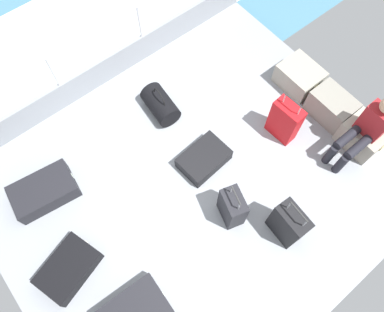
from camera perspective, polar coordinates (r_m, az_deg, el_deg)
name	(u,v)px	position (r m, az deg, el deg)	size (l,w,h in m)	color
ground_plane	(198,183)	(4.99, 0.98, -4.14)	(4.40, 5.20, 0.06)	gray
gunwale_port	(106,70)	(5.76, -13.15, 12.82)	(0.06, 5.20, 0.45)	gray
railing_port	(97,43)	(5.34, -14.44, 16.45)	(0.04, 4.20, 1.02)	silver
sea_wake	(67,39)	(7.11, -18.64, 16.73)	(12.00, 12.00, 0.01)	teal
cargo_crate_0	(299,77)	(5.82, 16.17, 11.62)	(0.63, 0.50, 0.34)	gray
cargo_crate_1	(331,106)	(5.62, 20.63, 7.14)	(0.64, 0.41, 0.40)	gray
cargo_crate_2	(363,136)	(5.54, 24.77, 2.82)	(0.59, 0.44, 0.40)	#9E9989
passenger_seated	(366,130)	(5.12, 25.16, 3.68)	(0.34, 0.66, 1.10)	maroon
suitcase_1	(204,159)	(4.98, 1.83, -0.44)	(0.50, 0.68, 0.21)	black
suitcase_2	(69,269)	(4.81, -18.45, -16.10)	(0.66, 0.81, 0.20)	black
suitcase_3	(285,121)	(5.15, 14.05, 5.25)	(0.42, 0.23, 0.83)	red
suitcase_4	(44,191)	(5.15, -21.78, -5.07)	(0.59, 0.85, 0.25)	black
suitcase_5	(232,207)	(4.57, 6.19, -7.88)	(0.41, 0.32, 0.74)	black
suitcase_6	(288,224)	(4.60, 14.57, -10.08)	(0.43, 0.26, 0.83)	black
duffel_bag	(160,105)	(5.34, -4.88, 7.88)	(0.60, 0.39, 0.49)	black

